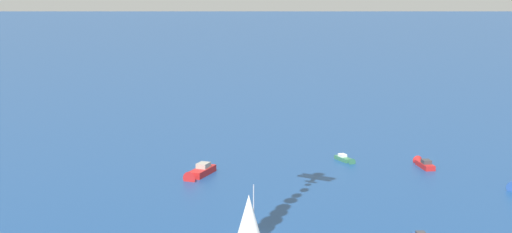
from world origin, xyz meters
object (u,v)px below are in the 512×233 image
at_px(motorboat_far_stbd, 199,172).
at_px(motorboat_outer_ring_a, 423,164).
at_px(sailboat_offshore, 249,227).
at_px(motorboat_outer_ring_c, 345,159).

relative_size(motorboat_far_stbd, motorboat_outer_ring_a, 1.31).
distance_m(sailboat_offshore, motorboat_outer_ring_c, 62.06).
xyz_separation_m(motorboat_outer_ring_a, motorboat_outer_ring_c, (-15.59, -1.84, -0.12)).
bearing_deg(sailboat_offshore, motorboat_outer_ring_c, 95.21).
xyz_separation_m(motorboat_far_stbd, sailboat_offshore, (27.33, -38.61, 3.89)).
relative_size(sailboat_offshore, motorboat_outer_ring_c, 1.85).
distance_m(motorboat_far_stbd, motorboat_outer_ring_c, 31.67).
height_order(sailboat_offshore, motorboat_outer_ring_a, sailboat_offshore).
bearing_deg(motorboat_outer_ring_c, motorboat_far_stbd, -133.28).
height_order(sailboat_offshore, motorboat_outer_ring_c, sailboat_offshore).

